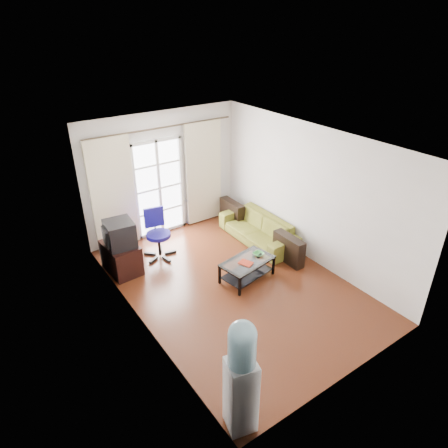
# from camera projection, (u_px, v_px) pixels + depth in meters

# --- Properties ---
(floor) EXTENTS (5.20, 5.20, 0.00)m
(floor) POSITION_uv_depth(u_px,v_px,m) (233.00, 284.00, 7.38)
(floor) COLOR #592915
(floor) RESTS_ON ground
(ceiling) EXTENTS (5.20, 5.20, 0.00)m
(ceiling) POSITION_uv_depth(u_px,v_px,m) (235.00, 141.00, 6.11)
(ceiling) COLOR white
(ceiling) RESTS_ON wall_back
(wall_back) EXTENTS (3.60, 0.02, 2.70)m
(wall_back) POSITION_uv_depth(u_px,v_px,m) (163.00, 174.00, 8.63)
(wall_back) COLOR silver
(wall_back) RESTS_ON floor
(wall_front) EXTENTS (3.60, 0.02, 2.70)m
(wall_front) POSITION_uv_depth(u_px,v_px,m) (359.00, 299.00, 4.86)
(wall_front) COLOR silver
(wall_front) RESTS_ON floor
(wall_left) EXTENTS (0.02, 5.20, 2.70)m
(wall_left) POSITION_uv_depth(u_px,v_px,m) (135.00, 251.00, 5.84)
(wall_left) COLOR silver
(wall_left) RESTS_ON floor
(wall_right) EXTENTS (0.02, 5.20, 2.70)m
(wall_right) POSITION_uv_depth(u_px,v_px,m) (310.00, 195.00, 7.65)
(wall_right) COLOR silver
(wall_right) RESTS_ON floor
(french_door) EXTENTS (1.16, 0.06, 2.15)m
(french_door) POSITION_uv_depth(u_px,v_px,m) (159.00, 188.00, 8.64)
(french_door) COLOR white
(french_door) RESTS_ON wall_back
(curtain_rod) EXTENTS (3.30, 0.04, 0.04)m
(curtain_rod) POSITION_uv_depth(u_px,v_px,m) (162.00, 128.00, 8.07)
(curtain_rod) COLOR #4C3F2D
(curtain_rod) RESTS_ON wall_back
(curtain_left) EXTENTS (0.90, 0.07, 2.35)m
(curtain_left) POSITION_uv_depth(u_px,v_px,m) (113.00, 195.00, 8.01)
(curtain_left) COLOR beige
(curtain_left) RESTS_ON curtain_rod
(curtain_right) EXTENTS (0.90, 0.07, 2.35)m
(curtain_right) POSITION_uv_depth(u_px,v_px,m) (204.00, 173.00, 9.09)
(curtain_right) COLOR beige
(curtain_right) RESTS_ON curtain_rod
(radiator) EXTENTS (0.64, 0.12, 0.64)m
(radiator) POSITION_uv_depth(u_px,v_px,m) (199.00, 209.00, 9.44)
(radiator) COLOR #969799
(radiator) RESTS_ON floor
(sofa) EXTENTS (1.97, 0.81, 0.57)m
(sofa) POSITION_uv_depth(u_px,v_px,m) (258.00, 229.00, 8.66)
(sofa) COLOR brown
(sofa) RESTS_ON floor
(coffee_table) EXTENTS (1.08, 0.73, 0.40)m
(coffee_table) POSITION_uv_depth(u_px,v_px,m) (247.00, 267.00, 7.41)
(coffee_table) COLOR silver
(coffee_table) RESTS_ON floor
(bowl) EXTENTS (0.28, 0.28, 0.05)m
(bowl) POSITION_uv_depth(u_px,v_px,m) (258.00, 254.00, 7.49)
(bowl) COLOR #338D47
(bowl) RESTS_ON coffee_table
(book) EXTENTS (0.35, 0.37, 0.02)m
(book) POSITION_uv_depth(u_px,v_px,m) (243.00, 265.00, 7.18)
(book) COLOR #B31617
(book) RESTS_ON coffee_table
(remote) EXTENTS (0.17, 0.12, 0.02)m
(remote) POSITION_uv_depth(u_px,v_px,m) (260.00, 256.00, 7.47)
(remote) COLOR black
(remote) RESTS_ON coffee_table
(tv_stand) EXTENTS (0.58, 0.83, 0.59)m
(tv_stand) POSITION_uv_depth(u_px,v_px,m) (121.00, 258.00, 7.63)
(tv_stand) COLOR black
(tv_stand) RESTS_ON floor
(crt_tv) EXTENTS (0.58, 0.58, 0.49)m
(crt_tv) POSITION_uv_depth(u_px,v_px,m) (119.00, 234.00, 7.34)
(crt_tv) COLOR black
(crt_tv) RESTS_ON tv_stand
(task_chair) EXTENTS (0.79, 0.79, 1.01)m
(task_chair) POSITION_uv_depth(u_px,v_px,m) (159.00, 243.00, 8.11)
(task_chair) COLOR black
(task_chair) RESTS_ON floor
(water_cooler) EXTENTS (0.40, 0.40, 1.61)m
(water_cooler) POSITION_uv_depth(u_px,v_px,m) (241.00, 375.00, 4.47)
(water_cooler) COLOR white
(water_cooler) RESTS_ON floor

